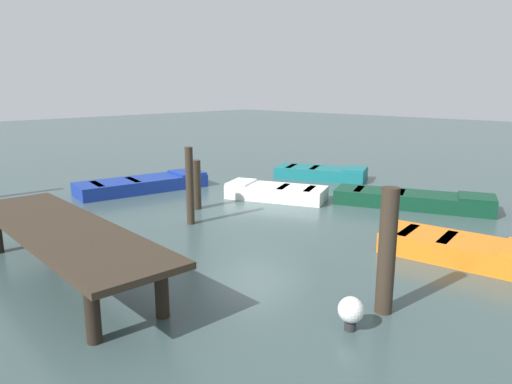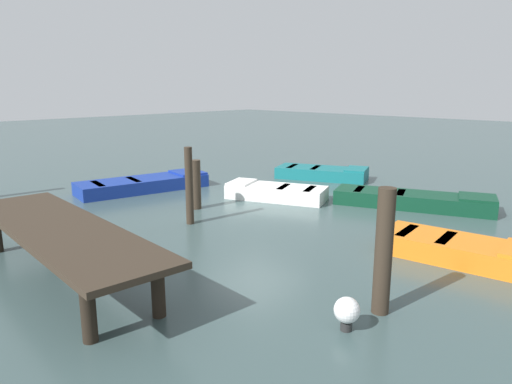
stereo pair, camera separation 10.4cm
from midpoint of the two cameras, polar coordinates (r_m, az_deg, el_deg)
The scene contains 11 objects.
ground_plane at distance 13.20m, azimuth -0.23°, elevation -1.48°, with size 80.00×80.00×0.00m, color #384C4C.
dock_segment at distance 8.55m, azimuth -22.95°, elevation -4.70°, with size 5.79×1.87×0.95m.
rowboat_orange at distance 9.80m, azimuth 23.42°, elevation -6.37°, with size 2.92×1.53×0.46m.
rowboat_white at distance 13.75m, azimuth 2.20°, elevation 0.02°, with size 3.11×2.15×0.46m.
rowboat_blue at distance 15.30m, azimuth -13.86°, elevation 0.97°, with size 2.08×4.26×0.46m.
rowboat_dark_green at distance 13.52m, azimuth 18.57°, elevation -0.88°, with size 4.30×2.55×0.46m.
rowboat_teal at distance 16.97m, azimuth 7.89°, elevation 2.37°, with size 3.44×2.40×0.46m.
mooring_piling_mid_left at distance 12.65m, azimuth -7.60°, elevation 0.90°, with size 0.26×0.26×1.34m, color #33281E.
mooring_piling_mid_right at distance 11.21m, azimuth -8.41°, elevation 0.72°, with size 0.19×0.19×1.88m, color #33281E.
mooring_piling_center at distance 6.97m, azimuth 15.39°, elevation -7.07°, with size 0.25×0.25×1.89m, color #33281E.
marker_buoy at distance 6.62m, azimuth 11.14°, elevation -14.13°, with size 0.36×0.36×0.48m.
Camera 1 is at (-8.78, 9.29, 3.26)m, focal length 32.52 mm.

